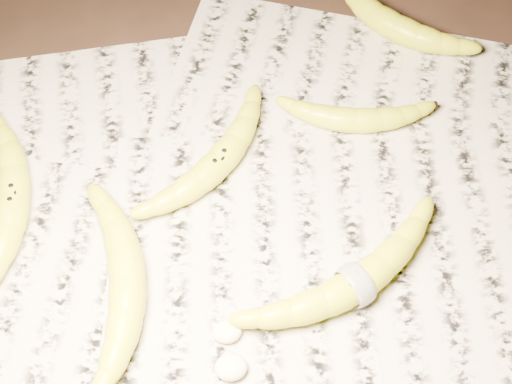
{
  "coord_description": "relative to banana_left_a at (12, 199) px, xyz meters",
  "views": [
    {
      "loc": [
        -0.0,
        -0.38,
        0.73
      ],
      "look_at": [
        0.03,
        0.02,
        0.05
      ],
      "focal_mm": 50.0,
      "sensor_mm": 36.0,
      "label": 1
    }
  ],
  "objects": [
    {
      "name": "banana_taped",
      "position": [
        0.37,
        -0.13,
        0.0
      ],
      "size": [
        0.23,
        0.17,
        0.04
      ],
      "primitive_type": null,
      "rotation": [
        0.0,
        0.0,
        0.49
      ],
      "color": "gold",
      "rests_on": "newspaper_patch"
    },
    {
      "name": "banana_left_a",
      "position": [
        0.0,
        0.0,
        0.0
      ],
      "size": [
        0.07,
        0.22,
        0.04
      ],
      "primitive_type": null,
      "rotation": [
        0.0,
        0.0,
        1.59
      ],
      "color": "gold",
      "rests_on": "newspaper_patch"
    },
    {
      "name": "ground",
      "position": [
        0.25,
        -0.05,
        -0.03
      ],
      "size": [
        3.0,
        3.0,
        0.0
      ],
      "primitive_type": "plane",
      "color": "black",
      "rests_on": "ground"
    },
    {
      "name": "banana_upper_a",
      "position": [
        0.41,
        0.08,
        -0.0
      ],
      "size": [
        0.17,
        0.07,
        0.03
      ],
      "primitive_type": null,
      "rotation": [
        0.0,
        0.0,
        -0.13
      ],
      "color": "gold",
      "rests_on": "newspaper_patch"
    },
    {
      "name": "banana_center",
      "position": [
        0.24,
        0.03,
        -0.0
      ],
      "size": [
        0.18,
        0.19,
        0.04
      ],
      "primitive_type": null,
      "rotation": [
        0.0,
        0.0,
        0.84
      ],
      "color": "gold",
      "rests_on": "newspaper_patch"
    },
    {
      "name": "measuring_tape",
      "position": [
        0.37,
        -0.13,
        0.0
      ],
      "size": [
        0.03,
        0.05,
        0.05
      ],
      "primitive_type": "torus",
      "rotation": [
        0.0,
        1.57,
        0.49
      ],
      "color": "white",
      "rests_on": "newspaper_patch"
    },
    {
      "name": "newspaper_patch",
      "position": [
        0.24,
        -0.05,
        -0.02
      ],
      "size": [
        0.9,
        0.7,
        0.01
      ],
      "primitive_type": "cube",
      "color": "#B1AB98",
      "rests_on": "ground"
    },
    {
      "name": "flesh_chunk_a",
      "position": [
        0.12,
        -0.18,
        -0.01
      ],
      "size": [
        0.03,
        0.03,
        0.02
      ],
      "primitive_type": "ellipsoid",
      "color": "beige",
      "rests_on": "newspaper_patch"
    },
    {
      "name": "flesh_chunk_b",
      "position": [
        0.24,
        -0.21,
        -0.01
      ],
      "size": [
        0.03,
        0.03,
        0.02
      ],
      "primitive_type": "ellipsoid",
      "color": "beige",
      "rests_on": "newspaper_patch"
    },
    {
      "name": "banana_upper_b",
      "position": [
        0.48,
        0.23,
        -0.0
      ],
      "size": [
        0.18,
        0.16,
        0.04
      ],
      "primitive_type": null,
      "rotation": [
        0.0,
        0.0,
        -0.72
      ],
      "color": "gold",
      "rests_on": "newspaper_patch"
    },
    {
      "name": "banana_left_b",
      "position": [
        0.13,
        -0.11,
        0.0
      ],
      "size": [
        0.07,
        0.21,
        0.04
      ],
      "primitive_type": null,
      "rotation": [
        0.0,
        0.0,
        1.61
      ],
      "color": "gold",
      "rests_on": "newspaper_patch"
    },
    {
      "name": "flesh_chunk_c",
      "position": [
        0.23,
        -0.17,
        -0.01
      ],
      "size": [
        0.03,
        0.03,
        0.02
      ],
      "primitive_type": "ellipsoid",
      "color": "beige",
      "rests_on": "newspaper_patch"
    }
  ]
}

